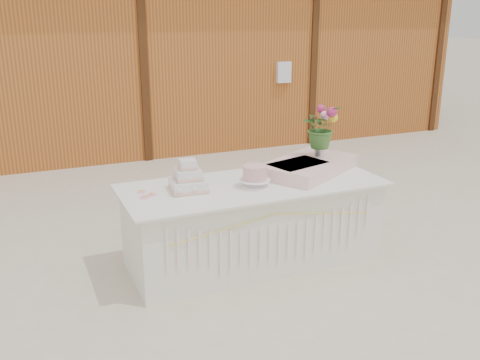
% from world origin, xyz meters
% --- Properties ---
extents(ground, '(80.00, 80.00, 0.00)m').
position_xyz_m(ground, '(0.00, 0.00, 0.00)').
color(ground, beige).
rests_on(ground, ground).
extents(barn, '(12.60, 4.60, 3.30)m').
position_xyz_m(barn, '(-0.01, 5.99, 1.68)').
color(barn, '#AF5C24').
rests_on(barn, ground).
extents(cake_table, '(2.40, 1.00, 0.77)m').
position_xyz_m(cake_table, '(0.00, -0.00, 0.39)').
color(cake_table, silver).
rests_on(cake_table, ground).
extents(wedding_cake, '(0.34, 0.34, 0.28)m').
position_xyz_m(wedding_cake, '(-0.60, 0.05, 0.86)').
color(wedding_cake, white).
rests_on(wedding_cake, cake_table).
extents(pink_cake_stand, '(0.27, 0.27, 0.20)m').
position_xyz_m(pink_cake_stand, '(-0.03, -0.09, 0.88)').
color(pink_cake_stand, white).
rests_on(pink_cake_stand, cake_table).
extents(satin_runner, '(1.14, 0.99, 0.12)m').
position_xyz_m(satin_runner, '(0.64, 0.12, 0.83)').
color(satin_runner, beige).
rests_on(satin_runner, cake_table).
extents(flower_vase, '(0.10, 0.10, 0.14)m').
position_xyz_m(flower_vase, '(0.81, 0.19, 0.96)').
color(flower_vase, silver).
rests_on(flower_vase, satin_runner).
extents(bouquet, '(0.48, 0.46, 0.41)m').
position_xyz_m(bouquet, '(0.81, 0.19, 1.24)').
color(bouquet, '#3C6B2B').
rests_on(bouquet, flower_vase).
extents(loose_flowers, '(0.28, 0.42, 0.02)m').
position_xyz_m(loose_flowers, '(-1.00, 0.02, 0.78)').
color(loose_flowers, pink).
rests_on(loose_flowers, cake_table).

